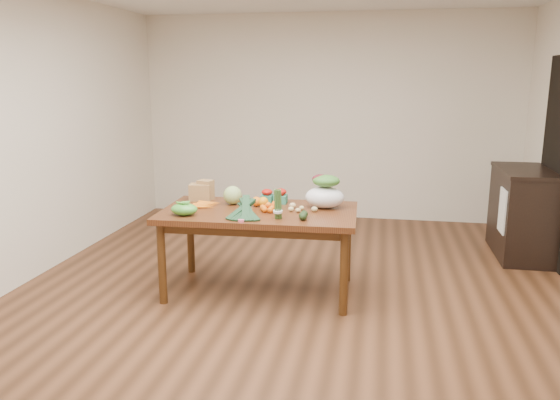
% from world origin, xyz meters
% --- Properties ---
extents(floor, '(6.00, 6.00, 0.00)m').
position_xyz_m(floor, '(0.00, 0.00, 0.00)').
color(floor, brown).
rests_on(floor, ground).
extents(room_walls, '(5.02, 6.02, 2.70)m').
position_xyz_m(room_walls, '(0.00, 0.00, 1.35)').
color(room_walls, silver).
rests_on(room_walls, floor).
extents(dining_table, '(1.71, 0.99, 0.75)m').
position_xyz_m(dining_table, '(-0.30, 0.18, 0.38)').
color(dining_table, '#532D13').
rests_on(dining_table, floor).
extents(doorway_dark, '(0.02, 1.00, 2.10)m').
position_xyz_m(doorway_dark, '(2.48, 1.60, 1.05)').
color(doorway_dark, black).
rests_on(doorway_dark, floor).
extents(cabinet, '(0.52, 1.02, 0.94)m').
position_xyz_m(cabinet, '(2.22, 1.69, 0.47)').
color(cabinet, black).
rests_on(cabinet, floor).
extents(dish_towel, '(0.02, 0.28, 0.45)m').
position_xyz_m(dish_towel, '(1.96, 1.40, 0.55)').
color(dish_towel, white).
rests_on(dish_towel, cabinet).
extents(paper_bag, '(0.27, 0.23, 0.19)m').
position_xyz_m(paper_bag, '(-0.93, 0.46, 0.84)').
color(paper_bag, '#A07848').
rests_on(paper_bag, dining_table).
extents(cabbage, '(0.17, 0.17, 0.17)m').
position_xyz_m(cabbage, '(-0.59, 0.35, 0.83)').
color(cabbage, '#9FBA6B').
rests_on(cabbage, dining_table).
extents(strawberry_basket_a, '(0.11, 0.11, 0.10)m').
position_xyz_m(strawberry_basket_a, '(-0.30, 0.49, 0.80)').
color(strawberry_basket_a, red).
rests_on(strawberry_basket_a, dining_table).
extents(strawberry_basket_b, '(0.12, 0.12, 0.11)m').
position_xyz_m(strawberry_basket_b, '(-0.17, 0.48, 0.80)').
color(strawberry_basket_b, red).
rests_on(strawberry_basket_b, dining_table).
extents(orange_a, '(0.09, 0.09, 0.09)m').
position_xyz_m(orange_a, '(-0.36, 0.31, 0.79)').
color(orange_a, orange).
rests_on(orange_a, dining_table).
extents(orange_b, '(0.09, 0.09, 0.09)m').
position_xyz_m(orange_b, '(-0.29, 0.30, 0.80)').
color(orange_b, orange).
rests_on(orange_b, dining_table).
extents(orange_c, '(0.07, 0.07, 0.07)m').
position_xyz_m(orange_c, '(-0.17, 0.25, 0.79)').
color(orange_c, orange).
rests_on(orange_c, dining_table).
extents(mandarin_cluster, '(0.19, 0.19, 0.08)m').
position_xyz_m(mandarin_cluster, '(-0.21, 0.15, 0.79)').
color(mandarin_cluster, orange).
rests_on(mandarin_cluster, dining_table).
extents(carrots, '(0.23, 0.25, 0.03)m').
position_xyz_m(carrots, '(-0.80, 0.24, 0.76)').
color(carrots, orange).
rests_on(carrots, dining_table).
extents(snap_pea_bag, '(0.23, 0.17, 0.10)m').
position_xyz_m(snap_pea_bag, '(-0.88, -0.11, 0.80)').
color(snap_pea_bag, '#4A9632').
rests_on(snap_pea_bag, dining_table).
extents(kale_bunch, '(0.33, 0.41, 0.16)m').
position_xyz_m(kale_bunch, '(-0.36, -0.14, 0.83)').
color(kale_bunch, black).
rests_on(kale_bunch, dining_table).
extents(asparagus_bundle, '(0.08, 0.12, 0.26)m').
position_xyz_m(asparagus_bundle, '(-0.08, -0.09, 0.88)').
color(asparagus_bundle, '#456E32').
rests_on(asparagus_bundle, dining_table).
extents(potato_a, '(0.05, 0.04, 0.04)m').
position_xyz_m(potato_a, '(-0.02, 0.18, 0.77)').
color(potato_a, '#DCB47F').
rests_on(potato_a, dining_table).
extents(potato_b, '(0.05, 0.04, 0.04)m').
position_xyz_m(potato_b, '(0.05, 0.15, 0.77)').
color(potato_b, '#DEBC80').
rests_on(potato_b, dining_table).
extents(potato_c, '(0.05, 0.04, 0.04)m').
position_xyz_m(potato_c, '(0.06, 0.24, 0.77)').
color(potato_c, '#D5C27B').
rests_on(potato_c, dining_table).
extents(potato_d, '(0.06, 0.05, 0.05)m').
position_xyz_m(potato_d, '(-0.02, 0.30, 0.77)').
color(potato_d, tan).
rests_on(potato_d, dining_table).
extents(potato_e, '(0.05, 0.05, 0.05)m').
position_xyz_m(potato_e, '(0.18, 0.20, 0.77)').
color(potato_e, tan).
rests_on(potato_e, dining_table).
extents(avocado_a, '(0.09, 0.11, 0.06)m').
position_xyz_m(avocado_a, '(0.12, -0.09, 0.78)').
color(avocado_a, black).
rests_on(avocado_a, dining_table).
extents(avocado_b, '(0.08, 0.10, 0.06)m').
position_xyz_m(avocado_b, '(0.12, -0.01, 0.78)').
color(avocado_b, black).
rests_on(avocado_b, dining_table).
extents(salad_bag, '(0.35, 0.27, 0.27)m').
position_xyz_m(salad_bag, '(0.25, 0.36, 0.88)').
color(salad_bag, white).
rests_on(salad_bag, dining_table).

